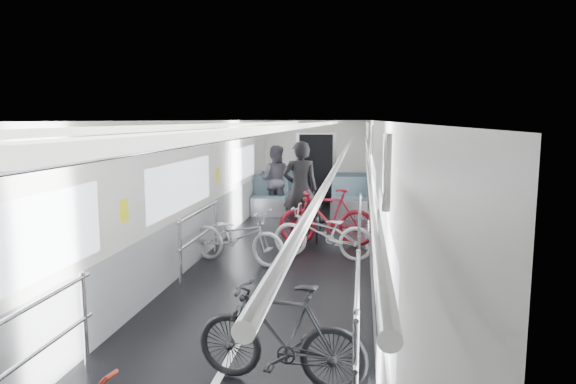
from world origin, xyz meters
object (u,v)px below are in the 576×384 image
bike_right_mid (323,232)px  bike_right_far (327,217)px  bike_aisle (318,218)px  bike_left_far (238,236)px  bike_right_near (280,334)px  person_seated (275,180)px  person_standing (300,189)px

bike_right_mid → bike_right_far: size_ratio=0.95×
bike_right_mid → bike_aisle: bearing=-164.2°
bike_left_far → bike_aisle: size_ratio=1.09×
bike_right_mid → bike_left_far: bearing=-62.8°
bike_aisle → bike_right_near: bearing=-93.1°
bike_right_near → person_seated: bearing=-161.3°
bike_right_mid → person_seated: 4.45m
bike_right_far → person_standing: (-0.61, 0.74, 0.44)m
bike_right_far → person_seated: bearing=-154.9°
person_seated → bike_left_far: bearing=95.3°
bike_left_far → bike_right_near: (1.35, -3.88, 0.02)m
bike_right_near → bike_right_mid: size_ratio=0.91×
bike_right_near → person_seated: person_seated is taller
bike_right_near → bike_aisle: 5.94m
person_seated → bike_right_mid: bearing=113.8°
bike_right_near → person_standing: (-0.54, 6.03, 0.51)m
bike_right_near → person_standing: 6.08m
bike_right_far → bike_right_mid: bearing=-1.5°
bike_right_near → bike_right_mid: bearing=-171.9°
bike_left_far → bike_aisle: bike_left_far is taller
bike_right_far → bike_aisle: (-0.23, 0.64, -0.13)m
bike_right_mid → person_seated: (-1.54, 4.15, 0.42)m
bike_aisle → person_seated: (-1.33, 2.59, 0.46)m
bike_right_far → person_seated: 3.60m
bike_right_mid → person_standing: bearing=-152.4°
bike_left_far → bike_right_mid: (1.40, 0.49, 0.00)m
bike_right_near → bike_right_far: 5.30m
bike_left_far → person_seated: size_ratio=1.00×
bike_right_near → person_standing: bearing=-166.1°
bike_aisle → person_standing: person_standing is taller
person_standing → person_seated: (-0.95, 2.49, -0.11)m
bike_right_mid → person_seated: bearing=-151.7°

